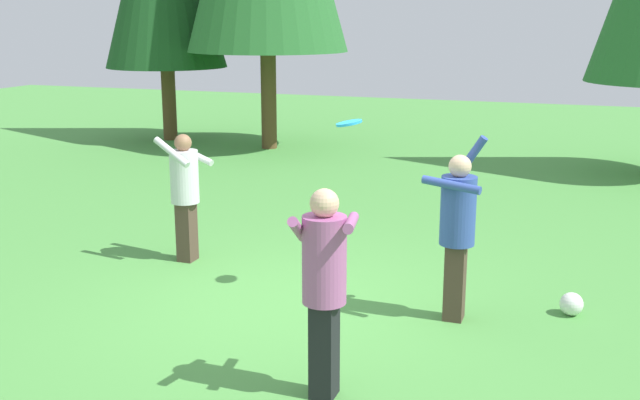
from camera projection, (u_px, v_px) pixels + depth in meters
name	position (u px, v px, depth m)	size (l,w,h in m)	color
ground_plane	(292.00, 307.00, 7.85)	(40.00, 40.00, 0.00)	#4C9342
person_thrower	(458.00, 223.00, 7.31)	(0.58, 0.57, 1.82)	#4C382D
person_catcher	(185.00, 187.00, 9.12)	(0.62, 0.58, 1.56)	#4C382D
person_bystander	(324.00, 276.00, 5.78)	(0.59, 0.66, 1.68)	black
frisbee	(349.00, 123.00, 7.73)	(0.34, 0.34, 0.08)	#2393D1
ball_white	(571.00, 304.00, 7.61)	(0.23, 0.23, 0.23)	white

